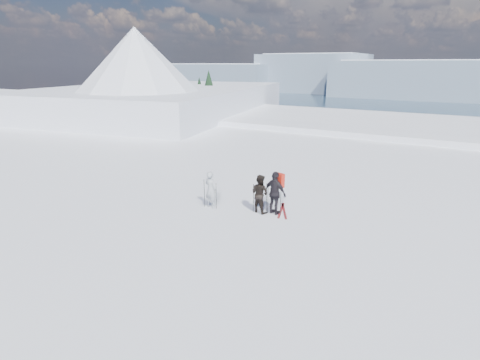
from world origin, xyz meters
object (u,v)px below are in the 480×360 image
(skier_grey, at_px, (211,189))
(skis_loose, at_px, (283,211))
(skier_dark, at_px, (260,194))
(skier_pack, at_px, (275,193))

(skier_grey, xyz_separation_m, skis_loose, (2.85, 1.11, -0.78))
(skier_grey, xyz_separation_m, skier_dark, (2.06, 0.54, 0.01))
(skier_grey, bearing_deg, skier_dark, -153.01)
(skier_dark, bearing_deg, skis_loose, -132.15)
(skier_grey, distance_m, skier_pack, 2.77)
(skier_grey, bearing_deg, skis_loose, -146.38)
(skier_pack, relative_size, skis_loose, 1.08)
(skier_grey, xyz_separation_m, skier_pack, (2.69, 0.67, 0.10))
(skier_pack, xyz_separation_m, skis_loose, (0.17, 0.44, -0.88))
(skier_grey, height_order, skis_loose, skier_grey)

